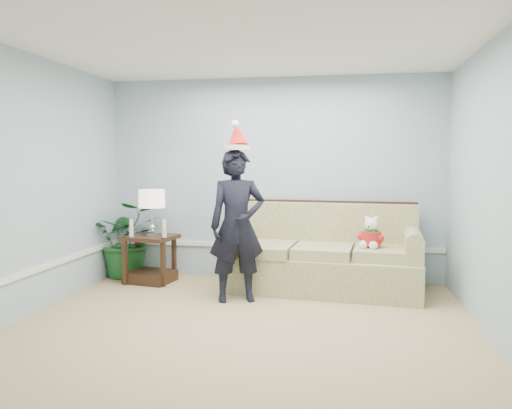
{
  "coord_description": "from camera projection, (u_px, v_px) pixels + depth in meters",
  "views": [
    {
      "loc": [
        0.95,
        -4.13,
        1.58
      ],
      "look_at": [
        -0.06,
        1.55,
        1.09
      ],
      "focal_mm": 35.0,
      "sensor_mm": 36.0,
      "label": 1
    }
  ],
  "objects": [
    {
      "name": "room_shell",
      "position": [
        231.0,
        189.0,
        4.24
      ],
      "size": [
        4.54,
        5.04,
        2.74
      ],
      "color": "tan",
      "rests_on": "ground"
    },
    {
      "name": "wainscot_trim",
      "position": [
        154.0,
        262.0,
        5.68
      ],
      "size": [
        4.49,
        4.99,
        0.06
      ],
      "color": "white",
      "rests_on": "room_shell"
    },
    {
      "name": "sofa",
      "position": [
        324.0,
        259.0,
        6.18
      ],
      "size": [
        2.39,
        1.18,
        1.08
      ],
      "rotation": [
        0.0,
        0.0,
        -0.08
      ],
      "color": "#5A6731",
      "rests_on": "room_shell"
    },
    {
      "name": "side_table",
      "position": [
        150.0,
        264.0,
        6.57
      ],
      "size": [
        0.72,
        0.64,
        0.62
      ],
      "rotation": [
        0.0,
        0.0,
        -0.17
      ],
      "color": "#361D13",
      "rests_on": "room_shell"
    },
    {
      "name": "table_lamp",
      "position": [
        152.0,
        201.0,
        6.47
      ],
      "size": [
        0.34,
        0.34,
        0.6
      ],
      "color": "silver",
      "rests_on": "side_table"
    },
    {
      "name": "candle_pair",
      "position": [
        148.0,
        229.0,
        6.38
      ],
      "size": [
        0.5,
        0.06,
        0.23
      ],
      "color": "silver",
      "rests_on": "side_table"
    },
    {
      "name": "houseplant",
      "position": [
        128.0,
        239.0,
        6.87
      ],
      "size": [
        1.22,
        1.16,
        1.05
      ],
      "primitive_type": "imported",
      "rotation": [
        0.0,
        0.0,
        0.48
      ],
      "color": "#185223",
      "rests_on": "room_shell"
    },
    {
      "name": "man",
      "position": [
        237.0,
        226.0,
        5.64
      ],
      "size": [
        0.73,
        0.6,
        1.72
      ],
      "primitive_type": "imported",
      "rotation": [
        0.0,
        0.0,
        0.35
      ],
      "color": "black",
      "rests_on": "room_shell"
    },
    {
      "name": "santa_hat",
      "position": [
        237.0,
        137.0,
        5.57
      ],
      "size": [
        0.39,
        0.41,
        0.33
      ],
      "rotation": [
        0.0,
        0.0,
        0.52
      ],
      "color": "white",
      "rests_on": "man"
    },
    {
      "name": "teddy_bear",
      "position": [
        371.0,
        236.0,
        5.9
      ],
      "size": [
        0.3,
        0.3,
        0.38
      ],
      "rotation": [
        0.0,
        0.0,
        -0.36
      ],
      "color": "white",
      "rests_on": "sofa"
    }
  ]
}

